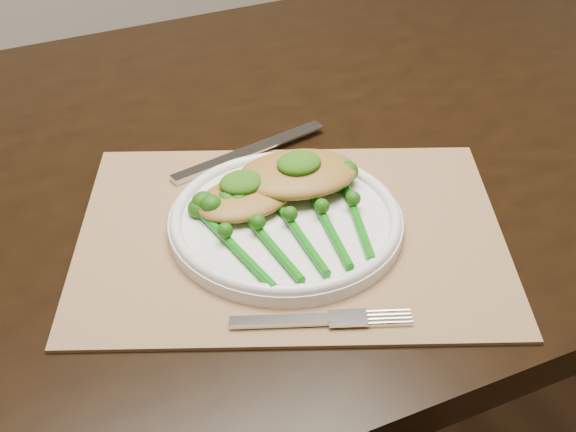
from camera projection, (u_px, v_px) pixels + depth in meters
name	position (u px, v px, depth m)	size (l,w,h in m)	color
dining_table	(277.00, 346.00, 1.27)	(1.63, 0.95, 0.75)	black
placemat	(291.00, 234.00, 0.90)	(0.47, 0.35, 0.00)	#906C49
dinner_plate	(286.00, 220.00, 0.90)	(0.26, 0.26, 0.02)	white
knife	(235.00, 157.00, 1.01)	(0.23, 0.05, 0.01)	silver
fork	(333.00, 319.00, 0.78)	(0.17, 0.09, 0.01)	silver
chicken_fillet_left	(246.00, 198.00, 0.91)	(0.12, 0.08, 0.02)	#A2752F
chicken_fillet_right	(298.00, 174.00, 0.93)	(0.14, 0.10, 0.03)	#A2752F
pesto_dollop_left	(241.00, 183.00, 0.90)	(0.05, 0.04, 0.02)	#1B470A
pesto_dollop_right	(299.00, 163.00, 0.92)	(0.05, 0.04, 0.02)	#1B470A
broccolini_bundle	(298.00, 233.00, 0.87)	(0.18, 0.19, 0.04)	#0D670E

